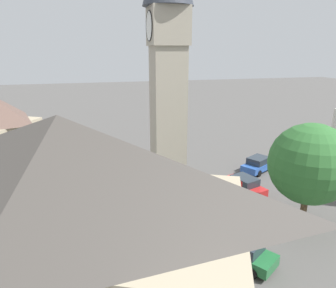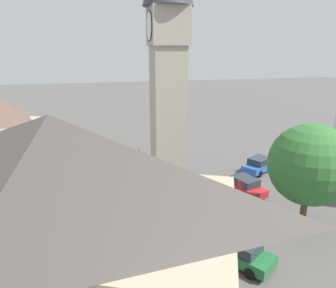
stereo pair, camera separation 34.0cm
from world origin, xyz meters
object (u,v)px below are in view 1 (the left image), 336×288
Objects in this scene: pedestrian at (139,155)px; road_sign at (240,192)px; car_blue_kerb at (240,250)px; car_silver_kerb at (46,187)px; building_hall_far at (75,285)px; car_red_corner at (258,164)px; car_white_side at (243,185)px; tree at (310,164)px; clock_tower at (168,40)px.

pedestrian is 14.00m from road_sign.
road_sign reaches higher than car_blue_kerb.
building_hall_far reaches higher than car_silver_kerb.
car_red_corner is 1.00× the size of car_white_side.
tree is (-2.45, 6.09, 3.86)m from car_blue_kerb.
car_white_side is 0.60× the size of tree.
building_hall_far is (8.34, -14.87, 0.66)m from tree.
car_silver_kerb is 0.97× the size of car_white_side.
building_hall_far is 15.85m from road_sign.
car_white_side is 2.63× the size of pedestrian.
pedestrian is 0.15× the size of building_hall_far.
road_sign is (3.30, -2.15, 1.14)m from car_white_side.
pedestrian is (-9.62, -7.45, 0.25)m from car_white_side.
car_red_corner is at bearing 136.67° from building_hall_far.
car_silver_kerb is 16.03m from road_sign.
pedestrian is at bearing 122.32° from car_silver_kerb.
car_blue_kerb and car_red_corner have the same top height.
building_hall_far is 4.06× the size of road_sign.
car_blue_kerb is 0.99× the size of car_red_corner.
car_red_corner is at bearing 107.78° from clock_tower.
car_silver_kerb is 10.58m from pedestrian.
car_red_corner is (-0.26, 20.34, 0.00)m from car_silver_kerb.
car_blue_kerb is 5.52m from road_sign.
tree reaches higher than car_red_corner.
clock_tower is 12.70× the size of pedestrian.
car_red_corner is 0.60× the size of tree.
clock_tower is at bearing -167.72° from car_blue_kerb.
clock_tower is at bearing 72.70° from car_silver_kerb.
car_white_side is (3.97, 16.39, 0.00)m from car_silver_kerb.
clock_tower reaches higher than car_white_side.
clock_tower is at bearing -134.00° from road_sign.
tree is (9.68, 17.97, 3.86)m from car_silver_kerb.
car_red_corner is (-12.39, 8.47, 0.00)m from car_blue_kerb.
car_white_side is at bearing -43.03° from car_red_corner.
tree is at bearing 57.11° from road_sign.
pedestrian is at bearing 166.14° from building_hall_far.
clock_tower is at bearing 6.32° from pedestrian.
building_hall_far reaches higher than road_sign.
tree is at bearing 119.27° from building_hall_far.
car_silver_kerb is 1.53× the size of road_sign.
car_red_corner is at bearing 90.74° from car_silver_kerb.
car_silver_kerb is 20.77m from tree.
building_hall_far reaches higher than tree.
building_hall_far is (18.28, -17.25, 4.52)m from car_red_corner.
car_blue_kerb is at bearing 44.39° from car_silver_kerb.
pedestrian is 18.16m from tree.
car_silver_kerb is (-3.08, -9.90, -11.81)m from clock_tower.
pedestrian is (-5.65, 8.94, 0.25)m from car_silver_kerb.
tree is at bearing 111.90° from car_blue_kerb.
car_blue_kerb is 0.99× the size of car_white_side.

